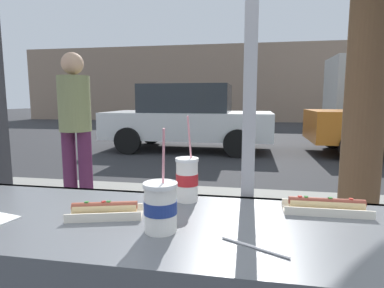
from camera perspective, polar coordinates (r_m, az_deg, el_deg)
The scene contains 10 objects.
ground_plane at distance 9.30m, azimuth 10.23°, elevation -0.29°, with size 60.00×60.00×0.00m, color #2D2D30.
sidewalk_strip at distance 3.07m, azimuth 9.72°, elevation -16.08°, with size 16.00×2.80×0.15m, color gray.
building_facade_far at distance 19.34m, azimuth 10.53°, elevation 10.43°, with size 28.00×1.20×4.37m, color gray.
soda_cup_left at distance 1.21m, azimuth -0.88°, elevation -6.12°, with size 0.09×0.09×0.32m.
soda_cup_right at distance 0.95m, azimuth -5.56°, elevation -10.83°, with size 0.10×0.10×0.30m.
hotdog_tray_near at distance 1.20m, azimuth 22.51°, elevation -10.05°, with size 0.28×0.10×0.05m.
hotdog_tray_far at distance 1.11m, azimuth -15.04°, elevation -11.18°, with size 0.25×0.15×0.05m.
loose_straw at distance 0.89m, azimuth 10.88°, elevation -17.37°, with size 0.01×0.01×0.19m, color white.
parked_car_white at distance 8.36m, azimuth -0.70°, elevation 4.77°, with size 4.19×2.06×1.67m.
pedestrian at distance 3.53m, azimuth -19.84°, elevation 3.65°, with size 0.32×0.32×1.63m.
Camera 1 is at (0.01, -1.20, 1.32)m, focal length 30.31 mm.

